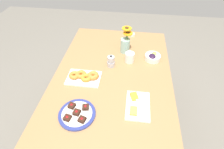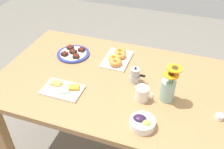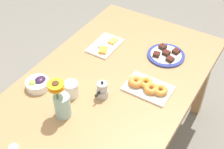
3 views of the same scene
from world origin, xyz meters
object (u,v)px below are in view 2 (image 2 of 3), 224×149
Objects in this scene: grape_bowl at (142,123)px; moka_pot at (135,76)px; dining_table at (112,88)px; dessert_plate at (73,54)px; jam_cup_honey at (220,117)px; flower_vase at (168,88)px; croissant_platter at (117,58)px; cheese_platter at (63,89)px; coffee_mug at (142,94)px.

grape_bowl is 0.40m from moka_pot.
dessert_plate reaches higher than dining_table.
jam_cup_honey is 0.19× the size of flower_vase.
grape_bowl is 0.67m from croissant_platter.
grape_bowl is 0.46m from jam_cup_honey.
dessert_plate is 0.83m from flower_vase.
grape_bowl is 3.01× the size of jam_cup_honey.
dining_table is at bearing 130.67° from grape_bowl.
jam_cup_honey is at bearing -17.33° from moka_pot.
cheese_platter is at bearing 167.23° from grape_bowl.
flower_vase is (0.78, -0.27, 0.08)m from dessert_plate.
coffee_mug is at bearing -160.32° from flower_vase.
dining_table is 6.15× the size of cheese_platter.
grape_bowl reaches higher than dining_table.
dessert_plate is at bearing 142.01° from grape_bowl.
jam_cup_honey is at bearing -26.69° from croissant_platter.
croissant_platter and dessert_plate have the same top height.
coffee_mug is 0.83× the size of grape_bowl.
croissant_platter is at bearing 120.06° from grape_bowl.
cheese_platter is 0.67m from flower_vase.
grape_bowl is at bearing -109.23° from flower_vase.
flower_vase is 0.26m from moka_pot.
flower_vase is (0.43, -0.31, 0.07)m from croissant_platter.
dessert_plate is 2.16× the size of moka_pot.
croissant_platter is (-0.33, 0.58, -0.01)m from grape_bowl.
croissant_platter reaches higher than dining_table.
coffee_mug is at bearing -52.29° from croissant_platter.
croissant_platter is at bearing 143.97° from flower_vase.
cheese_platter is 0.93× the size of croissant_platter.
dining_table is 6.24× the size of dessert_plate.
moka_pot is at bearing 10.57° from dining_table.
coffee_mug is at bearing -28.42° from dining_table.
coffee_mug is (0.24, -0.13, 0.13)m from dining_table.
croissant_platter is 5.83× the size of jam_cup_honey.
cheese_platter is 5.42× the size of jam_cup_honey.
dessert_plate is at bearing 107.26° from cheese_platter.
flower_vase is (0.15, 0.05, 0.04)m from coffee_mug.
grape_bowl is at bearing -49.33° from dining_table.
coffee_mug is 2.50× the size of jam_cup_honey.
moka_pot is at bearing 30.55° from cheese_platter.
jam_cup_honey is 0.58m from moka_pot.
dessert_plate is (-1.10, 0.34, -0.00)m from jam_cup_honey.
coffee_mug is at bearing 104.00° from grape_bowl.
dining_table is 0.44m from flower_vase.
jam_cup_honey is (0.41, 0.20, -0.01)m from grape_bowl.
croissant_platter is at bearing 63.11° from cheese_platter.
cheese_platter is 0.49m from moka_pot.
dining_table is at bearing 151.58° from coffee_mug.
jam_cup_honey is at bearing -11.30° from flower_vase.
dessert_plate is (-0.64, 0.32, -0.04)m from coffee_mug.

